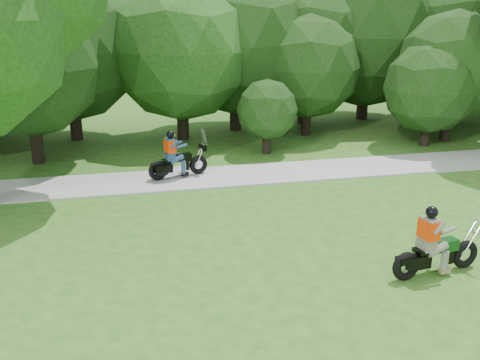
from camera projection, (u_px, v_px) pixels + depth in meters
name	position (u px, v px, depth m)	size (l,w,h in m)	color
ground	(458.00, 285.00, 10.64)	(100.00, 100.00, 0.00)	#27641C
walkway	(316.00, 170.00, 18.06)	(60.00, 2.20, 0.06)	#ABABA5
tree_line	(294.00, 46.00, 23.37)	(40.08, 11.97, 7.44)	black
chopper_motorcycle	(433.00, 250.00, 10.91)	(2.14, 0.70, 1.53)	black
touring_motorcycle	(175.00, 161.00, 17.00)	(2.00, 1.00, 1.55)	black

